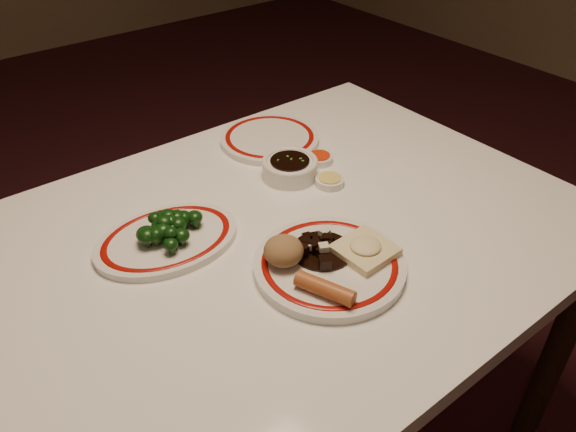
# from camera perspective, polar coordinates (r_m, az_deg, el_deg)

# --- Properties ---
(dining_table) EXTENTS (1.20, 0.90, 0.75)m
(dining_table) POSITION_cam_1_polar(r_m,az_deg,el_deg) (1.17, -0.53, -4.86)
(dining_table) COLOR white
(dining_table) RESTS_ON ground
(main_plate) EXTENTS (0.31, 0.31, 0.02)m
(main_plate) POSITION_cam_1_polar(r_m,az_deg,el_deg) (1.01, 4.21, -4.98)
(main_plate) COLOR silver
(main_plate) RESTS_ON dining_table
(rice_mound) EXTENTS (0.07, 0.07, 0.05)m
(rice_mound) POSITION_cam_1_polar(r_m,az_deg,el_deg) (0.99, -0.45, -3.55)
(rice_mound) COLOR olive
(rice_mound) RESTS_ON main_plate
(spring_roll) EXTENTS (0.06, 0.11, 0.03)m
(spring_roll) POSITION_cam_1_polar(r_m,az_deg,el_deg) (0.93, 3.76, -7.37)
(spring_roll) COLOR #AD5B2A
(spring_roll) RESTS_ON main_plate
(fried_wonton) EXTENTS (0.10, 0.10, 0.03)m
(fried_wonton) POSITION_cam_1_polar(r_m,az_deg,el_deg) (1.02, 7.84, -3.34)
(fried_wonton) COLOR beige
(fried_wonton) RESTS_ON main_plate
(stirfry_heap) EXTENTS (0.11, 0.11, 0.03)m
(stirfry_heap) POSITION_cam_1_polar(r_m,az_deg,el_deg) (1.02, 3.05, -3.31)
(stirfry_heap) COLOR black
(stirfry_heap) RESTS_ON main_plate
(broccoli_plate) EXTENTS (0.30, 0.27, 0.02)m
(broccoli_plate) POSITION_cam_1_polar(r_m,az_deg,el_deg) (1.09, -12.19, -2.33)
(broccoli_plate) COLOR silver
(broccoli_plate) RESTS_ON dining_table
(broccoli_pile) EXTENTS (0.13, 0.11, 0.05)m
(broccoli_pile) POSITION_cam_1_polar(r_m,az_deg,el_deg) (1.08, -12.18, -0.95)
(broccoli_pile) COLOR #23471C
(broccoli_pile) RESTS_ON broccoli_plate
(soy_bowl) EXTENTS (0.12, 0.12, 0.04)m
(soy_bowl) POSITION_cam_1_polar(r_m,az_deg,el_deg) (1.26, 0.19, 4.85)
(soy_bowl) COLOR silver
(soy_bowl) RESTS_ON dining_table
(sweet_sour_dish) EXTENTS (0.06, 0.06, 0.02)m
(sweet_sour_dish) POSITION_cam_1_polar(r_m,az_deg,el_deg) (1.32, 3.19, 5.86)
(sweet_sour_dish) COLOR silver
(sweet_sour_dish) RESTS_ON dining_table
(mustard_dish) EXTENTS (0.06, 0.06, 0.02)m
(mustard_dish) POSITION_cam_1_polar(r_m,az_deg,el_deg) (1.24, 4.24, 3.55)
(mustard_dish) COLOR silver
(mustard_dish) RESTS_ON dining_table
(far_plate) EXTENTS (0.31, 0.31, 0.02)m
(far_plate) POSITION_cam_1_polar(r_m,az_deg,el_deg) (1.40, -1.88, 7.88)
(far_plate) COLOR silver
(far_plate) RESTS_ON dining_table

